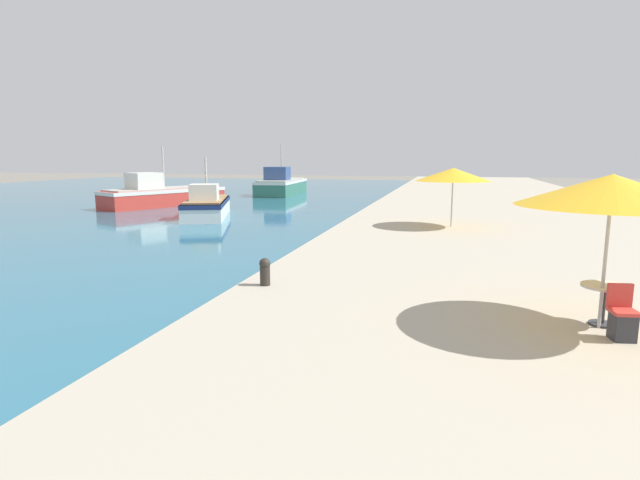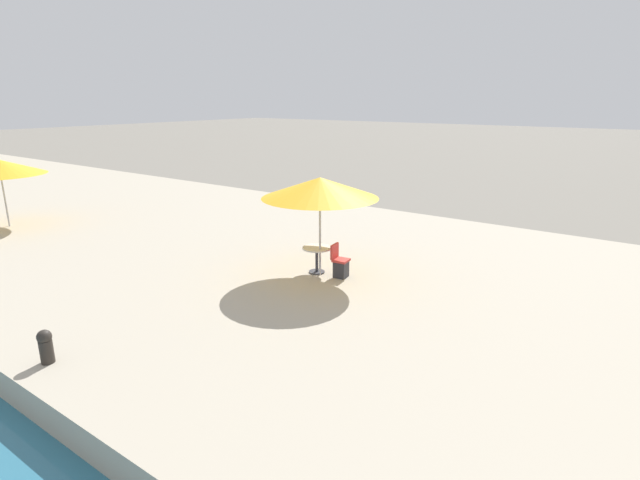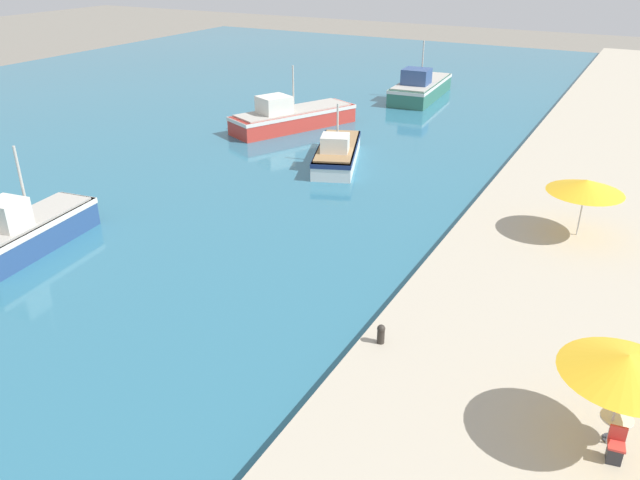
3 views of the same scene
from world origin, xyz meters
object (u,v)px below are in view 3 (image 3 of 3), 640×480
fishing_boat_distant (420,87)px  cafe_chair_left (615,450)px  fishing_boat_mid (337,152)px  cafe_table (615,424)px  fishing_boat_far (292,116)px  fishing_boat_near (30,229)px  cafe_umbrella_pink (627,365)px  cafe_umbrella_white (586,186)px  mooring_bollard (381,333)px

fishing_boat_distant → cafe_chair_left: bearing=-67.6°
fishing_boat_mid → cafe_table: 24.67m
fishing_boat_far → fishing_boat_distant: bearing=95.3°
fishing_boat_near → fishing_boat_mid: bearing=61.2°
fishing_boat_distant → cafe_umbrella_pink: (18.54, -36.92, 2.12)m
cafe_chair_left → cafe_table: bearing=-90.0°
cafe_umbrella_white → mooring_bollard: size_ratio=4.84×
cafe_chair_left → mooring_bollard: bearing=-22.6°
fishing_boat_near → cafe_chair_left: (23.48, -2.03, 0.04)m
cafe_table → fishing_boat_mid: bearing=133.5°
cafe_umbrella_pink → cafe_umbrella_white: cafe_umbrella_pink is taller
fishing_boat_near → cafe_chair_left: 23.56m
mooring_bollard → cafe_umbrella_pink: bearing=-11.0°
fishing_boat_mid → mooring_bollard: bearing=-79.7°
fishing_boat_far → cafe_chair_left: 33.58m
cafe_umbrella_white → fishing_boat_near: bearing=-151.5°
cafe_umbrella_pink → fishing_boat_far: bearing=134.7°
fishing_boat_far → cafe_umbrella_pink: size_ratio=3.09×
fishing_boat_mid → cafe_umbrella_pink: size_ratio=2.37×
cafe_umbrella_pink → cafe_chair_left: 2.19m
fishing_boat_distant → cafe_umbrella_white: size_ratio=2.96×
cafe_chair_left → fishing_boat_mid: bearing=-55.2°
cafe_umbrella_pink → cafe_umbrella_white: (-2.52, 12.77, -0.18)m
fishing_boat_distant → cafe_table: fishing_boat_distant is taller
fishing_boat_mid → cafe_table: size_ratio=9.27×
fishing_boat_mid → fishing_boat_distant: size_ratio=0.79×
cafe_umbrella_pink → cafe_table: bearing=62.6°
fishing_boat_near → fishing_boat_mid: (6.41, 16.59, -0.19)m
fishing_boat_near → fishing_boat_distant: size_ratio=0.69×
fishing_boat_near → fishing_boat_far: 22.02m
fishing_boat_near → cafe_umbrella_white: size_ratio=2.04×
fishing_boat_distant → cafe_umbrella_white: 29.05m
fishing_boat_distant → cafe_chair_left: fishing_boat_distant is taller
fishing_boat_mid → mooring_bollard: size_ratio=11.34×
cafe_umbrella_white → cafe_table: (2.62, -12.59, -1.72)m
fishing_boat_far → cafe_umbrella_pink: fishing_boat_far is taller
cafe_umbrella_white → fishing_boat_mid: bearing=159.7°
fishing_boat_mid → cafe_chair_left: bearing=-68.3°
cafe_umbrella_white → cafe_table: bearing=-78.3°
fishing_boat_distant → cafe_chair_left: (18.73, -37.46, 0.01)m
fishing_boat_distant → mooring_bollard: (11.75, -35.61, 0.03)m
fishing_boat_distant → cafe_umbrella_pink: 41.37m
cafe_chair_left → fishing_boat_near: bearing=-12.6°
cafe_umbrella_white → cafe_table: cafe_umbrella_white is taller
fishing_boat_far → cafe_chair_left: bearing=-21.1°
fishing_boat_near → fishing_boat_far: (0.04, 22.02, -0.04)m
fishing_boat_far → cafe_table: (23.34, -23.33, 0.28)m
cafe_umbrella_pink → cafe_table: 1.91m
fishing_boat_distant → cafe_umbrella_white: fishing_boat_distant is taller
cafe_umbrella_pink → cafe_table: cafe_umbrella_pink is taller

